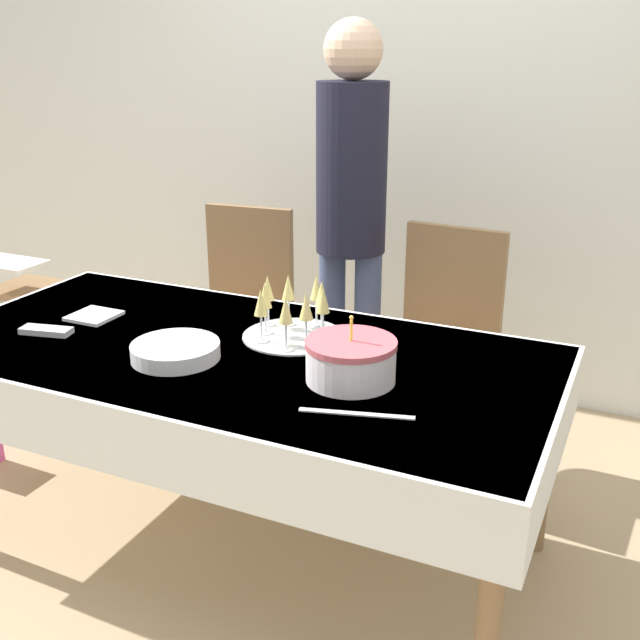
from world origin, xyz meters
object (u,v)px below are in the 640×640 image
object	(u,v)px
birthday_cake	(351,360)
person_standing	(351,199)
high_chair	(27,304)
plate_stack_main	(176,351)
dining_chair_far_left	(241,310)
champagne_tray	(293,310)
dining_chair_far_right	(441,342)

from	to	relation	value
birthday_cake	person_standing	bearing A→B (deg)	112.62
person_standing	high_chair	xyz separation A→B (m)	(-1.51, -0.30, -0.56)
birthday_cake	plate_stack_main	size ratio (longest dim) A/B	0.96
dining_chair_far_left	plate_stack_main	size ratio (longest dim) A/B	3.62
dining_chair_far_left	person_standing	bearing A→B (deg)	10.35
champagne_tray	dining_chair_far_right	bearing A→B (deg)	62.56
dining_chair_far_right	high_chair	world-z (taller)	dining_chair_far_right
dining_chair_far_right	high_chair	distance (m)	1.94
champagne_tray	dining_chair_far_left	bearing A→B (deg)	132.43
dining_chair_far_right	dining_chair_far_left	bearing A→B (deg)	180.00
dining_chair_far_right	plate_stack_main	distance (m)	1.12
champagne_tray	high_chair	world-z (taller)	champagne_tray
high_chair	dining_chair_far_right	bearing A→B (deg)	6.35
dining_chair_far_left	dining_chair_far_right	xyz separation A→B (m)	(0.90, -0.00, 0.00)
dining_chair_far_left	dining_chair_far_right	bearing A→B (deg)	-0.00
champagne_tray	plate_stack_main	size ratio (longest dim) A/B	1.24
high_chair	person_standing	bearing A→B (deg)	11.31
dining_chair_far_left	dining_chair_far_right	world-z (taller)	same
dining_chair_far_left	champagne_tray	world-z (taller)	dining_chair_far_left
dining_chair_far_left	plate_stack_main	world-z (taller)	dining_chair_far_left
dining_chair_far_right	champagne_tray	size ratio (longest dim) A/B	2.92
birthday_cake	dining_chair_far_left	bearing A→B (deg)	135.29
champagne_tray	person_standing	size ratio (longest dim) A/B	0.19
plate_stack_main	high_chair	distance (m)	1.57
dining_chair_far_right	person_standing	size ratio (longest dim) A/B	0.56
champagne_tray	plate_stack_main	world-z (taller)	champagne_tray
dining_chair_far_right	plate_stack_main	size ratio (longest dim) A/B	3.62
dining_chair_far_right	high_chair	bearing A→B (deg)	-173.65
champagne_tray	high_chair	distance (m)	1.69
person_standing	high_chair	distance (m)	1.64
plate_stack_main	dining_chair_far_left	bearing A→B (deg)	109.49
dining_chair_far_left	champagne_tray	xyz separation A→B (m)	(0.57, -0.63, 0.28)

